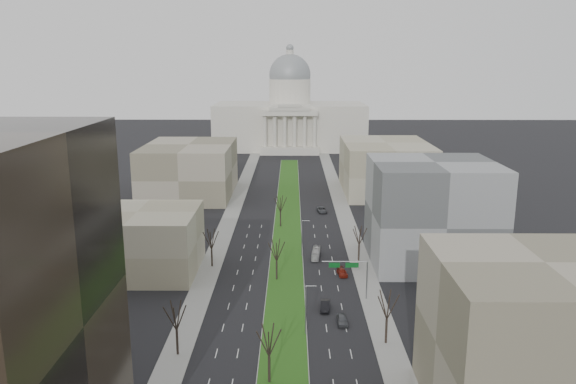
{
  "coord_description": "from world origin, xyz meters",
  "views": [
    {
      "loc": [
        1.34,
        -34.46,
        46.58
      ],
      "look_at": [
        0.23,
        110.41,
        12.56
      ],
      "focal_mm": 35.0,
      "sensor_mm": 36.0,
      "label": 1
    }
  ],
  "objects_px": {
    "car_red": "(342,272)",
    "car_grey_far": "(322,210)",
    "car_grey_near": "(342,320)",
    "box_van": "(316,253)",
    "car_black": "(325,306)"
  },
  "relations": [
    {
      "from": "box_van",
      "to": "car_red",
      "type": "bearing_deg",
      "value": -58.83
    },
    {
      "from": "car_grey_near",
      "to": "car_red",
      "type": "distance_m",
      "value": 23.83
    },
    {
      "from": "car_grey_near",
      "to": "car_red",
      "type": "height_order",
      "value": "car_grey_near"
    },
    {
      "from": "car_grey_far",
      "to": "box_van",
      "type": "distance_m",
      "value": 41.86
    },
    {
      "from": "car_grey_near",
      "to": "box_van",
      "type": "xyz_separation_m",
      "value": [
        -3.33,
        35.12,
        0.26
      ]
    },
    {
      "from": "car_red",
      "to": "car_grey_far",
      "type": "bearing_deg",
      "value": 85.05
    },
    {
      "from": "car_red",
      "to": "car_grey_far",
      "type": "distance_m",
      "value": 53.12
    },
    {
      "from": "car_black",
      "to": "box_van",
      "type": "relative_size",
      "value": 0.67
    },
    {
      "from": "car_red",
      "to": "car_grey_far",
      "type": "xyz_separation_m",
      "value": [
        -1.79,
        53.09,
        0.12
      ]
    },
    {
      "from": "box_van",
      "to": "car_black",
      "type": "bearing_deg",
      "value": -82.98
    },
    {
      "from": "car_grey_near",
      "to": "car_black",
      "type": "distance_m",
      "value": 6.51
    },
    {
      "from": "car_red",
      "to": "box_van",
      "type": "bearing_deg",
      "value": 108.33
    },
    {
      "from": "car_grey_near",
      "to": "car_grey_far",
      "type": "xyz_separation_m",
      "value": [
        0.24,
        76.83,
        0.01
      ]
    },
    {
      "from": "car_black",
      "to": "car_grey_near",
      "type": "bearing_deg",
      "value": -60.49
    },
    {
      "from": "car_grey_near",
      "to": "car_grey_far",
      "type": "relative_size",
      "value": 0.8
    }
  ]
}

